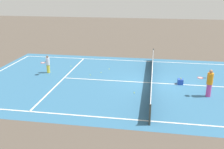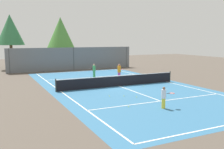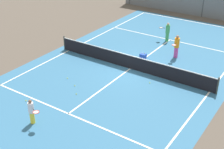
% 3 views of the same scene
% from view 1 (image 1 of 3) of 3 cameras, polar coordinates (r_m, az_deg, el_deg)
% --- Properties ---
extents(ground_plane, '(80.00, 80.00, 0.00)m').
position_cam_1_polar(ground_plane, '(18.18, 8.78, -1.85)').
color(ground_plane, brown).
extents(court_surface, '(13.00, 25.00, 0.01)m').
position_cam_1_polar(court_surface, '(18.18, 8.78, -1.85)').
color(court_surface, teal).
rests_on(court_surface, ground_plane).
extents(tennis_net, '(11.90, 0.10, 1.10)m').
position_cam_1_polar(tennis_net, '(18.01, 8.85, -0.33)').
color(tennis_net, '#333833').
rests_on(tennis_net, ground_plane).
extents(player_0, '(0.39, 0.94, 1.71)m').
position_cam_1_polar(player_0, '(16.55, 20.79, -1.74)').
color(player_0, '#D14799').
rests_on(player_0, ground_plane).
extents(player_1, '(0.88, 0.51, 1.38)m').
position_cam_1_polar(player_1, '(20.49, -14.07, 2.28)').
color(player_1, yellow).
rests_on(player_1, ground_plane).
extents(ball_crate, '(0.41, 0.37, 0.43)m').
position_cam_1_polar(ball_crate, '(18.32, 14.91, -1.52)').
color(ball_crate, blue).
rests_on(ball_crate, ground_plane).
extents(tennis_ball_0, '(0.07, 0.07, 0.07)m').
position_cam_1_polar(tennis_ball_0, '(20.94, -0.63, 1.25)').
color(tennis_ball_0, '#CCE533').
rests_on(tennis_ball_0, ground_plane).
extents(tennis_ball_1, '(0.07, 0.07, 0.07)m').
position_cam_1_polar(tennis_ball_1, '(16.30, 4.94, -4.05)').
color(tennis_ball_1, '#CCE533').
rests_on(tennis_ball_1, ground_plane).
extents(tennis_ball_2, '(0.07, 0.07, 0.07)m').
position_cam_1_polar(tennis_ball_2, '(19.59, -4.86, -0.08)').
color(tennis_ball_2, '#CCE533').
rests_on(tennis_ball_2, ground_plane).
extents(tennis_ball_3, '(0.07, 0.07, 0.07)m').
position_cam_1_polar(tennis_ball_3, '(21.92, -9.10, 1.81)').
color(tennis_ball_3, '#CCE533').
rests_on(tennis_ball_3, ground_plane).
extents(tennis_ball_4, '(0.07, 0.07, 0.07)m').
position_cam_1_polar(tennis_ball_4, '(20.09, -2.45, 0.46)').
color(tennis_ball_4, '#CCE533').
rests_on(tennis_ball_4, ground_plane).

